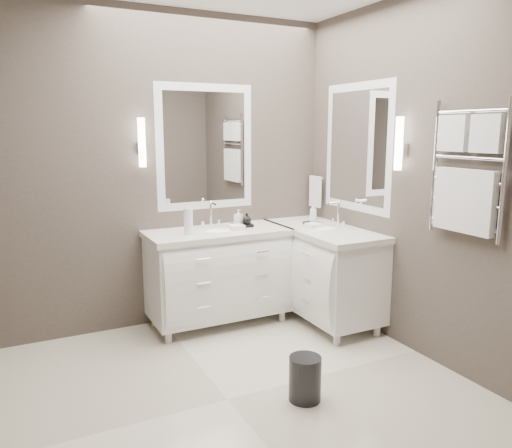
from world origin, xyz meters
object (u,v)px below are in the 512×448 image
vanity_back (218,271)px  waste_bin (305,378)px  towel_ladder (466,178)px  vanity_right (322,267)px

vanity_back → waste_bin: (-0.01, -1.44, -0.34)m
waste_bin → towel_ladder: bearing=-9.3°
vanity_back → waste_bin: size_ratio=4.28×
vanity_right → towel_ladder: size_ratio=1.38×
vanity_right → towel_ladder: towel_ladder is taller
towel_ladder → waste_bin: size_ratio=3.10×
vanity_back → vanity_right: same height
vanity_back → waste_bin: 1.48m
vanity_right → towel_ladder: (0.23, -1.30, 0.91)m
vanity_right → waste_bin: vanity_right is taller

